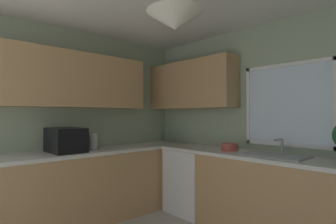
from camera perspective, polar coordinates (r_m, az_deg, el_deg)
The scene contains 8 objects.
room_shell at distance 2.67m, azimuth 2.26°, elevation 7.21°, with size 4.20×3.57×2.56m.
counter_run_left at distance 3.62m, azimuth -18.65°, elevation -14.97°, with size 0.65×3.18×0.91m.
counter_run_back at distance 3.23m, azimuth 23.58°, elevation -16.74°, with size 3.29×0.65×0.91m.
dishwasher at distance 3.90m, azimuth 5.30°, elevation -14.30°, with size 0.60×0.60×0.86m, color white.
microwave at distance 3.46m, azimuth -20.88°, elevation -5.57°, with size 0.48×0.36×0.29m, color black.
kettle at distance 3.58m, azimuth -15.66°, elevation -6.03°, with size 0.12×0.12×0.21m, color #B7B7BC.
sink_assembly at distance 3.18m, azimuth 21.89°, elevation -8.46°, with size 0.65×0.40×0.19m.
bowl at distance 3.46m, azimuth 12.94°, elevation -7.24°, with size 0.21×0.21×0.09m, color #B74C42.
Camera 1 is at (1.47, -1.42, 1.36)m, focal length 28.73 mm.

